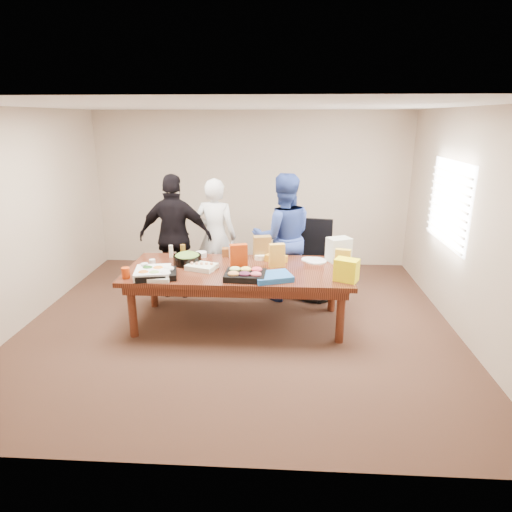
# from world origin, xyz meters

# --- Properties ---
(floor) EXTENTS (5.50, 5.00, 0.02)m
(floor) POSITION_xyz_m (0.00, 0.00, -0.01)
(floor) COLOR #47301E
(floor) RESTS_ON ground
(ceiling) EXTENTS (5.50, 5.00, 0.02)m
(ceiling) POSITION_xyz_m (0.00, 0.00, 2.71)
(ceiling) COLOR white
(ceiling) RESTS_ON wall_back
(wall_back) EXTENTS (5.50, 0.04, 2.70)m
(wall_back) POSITION_xyz_m (0.00, 2.50, 1.35)
(wall_back) COLOR beige
(wall_back) RESTS_ON floor
(wall_front) EXTENTS (5.50, 0.04, 2.70)m
(wall_front) POSITION_xyz_m (0.00, -2.50, 1.35)
(wall_front) COLOR beige
(wall_front) RESTS_ON floor
(wall_left) EXTENTS (0.04, 5.00, 2.70)m
(wall_left) POSITION_xyz_m (-2.75, 0.00, 1.35)
(wall_left) COLOR beige
(wall_left) RESTS_ON floor
(wall_right) EXTENTS (0.04, 5.00, 2.70)m
(wall_right) POSITION_xyz_m (2.75, 0.00, 1.35)
(wall_right) COLOR beige
(wall_right) RESTS_ON floor
(window_panel) EXTENTS (0.03, 1.40, 1.10)m
(window_panel) POSITION_xyz_m (2.72, 0.60, 1.50)
(window_panel) COLOR white
(window_panel) RESTS_ON wall_right
(window_blinds) EXTENTS (0.04, 1.36, 1.00)m
(window_blinds) POSITION_xyz_m (2.68, 0.60, 1.50)
(window_blinds) COLOR beige
(window_blinds) RESTS_ON wall_right
(conference_table) EXTENTS (2.80, 1.20, 0.75)m
(conference_table) POSITION_xyz_m (0.00, 0.00, 0.38)
(conference_table) COLOR #4C1C0F
(conference_table) RESTS_ON floor
(office_chair) EXTENTS (0.65, 0.65, 1.10)m
(office_chair) POSITION_xyz_m (1.06, 0.92, 0.55)
(office_chair) COLOR black
(office_chair) RESTS_ON floor
(person_center) EXTENTS (0.69, 0.51, 1.75)m
(person_center) POSITION_xyz_m (-0.44, 1.06, 0.87)
(person_center) COLOR silver
(person_center) RESTS_ON floor
(person_right) EXTENTS (1.00, 0.83, 1.84)m
(person_right) POSITION_xyz_m (0.56, 0.90, 0.92)
(person_right) COLOR navy
(person_right) RESTS_ON floor
(person_left) EXTENTS (1.08, 0.48, 1.82)m
(person_left) POSITION_xyz_m (-1.00, 0.88, 0.91)
(person_left) COLOR black
(person_left) RESTS_ON floor
(veggie_tray) EXTENTS (0.54, 0.46, 0.07)m
(veggie_tray) POSITION_xyz_m (-0.94, -0.37, 0.79)
(veggie_tray) COLOR black
(veggie_tray) RESTS_ON conference_table
(fruit_tray) EXTENTS (0.49, 0.40, 0.07)m
(fruit_tray) POSITION_xyz_m (0.12, -0.35, 0.79)
(fruit_tray) COLOR black
(fruit_tray) RESTS_ON conference_table
(sheet_cake) EXTENTS (0.42, 0.36, 0.06)m
(sheet_cake) POSITION_xyz_m (-0.46, -0.05, 0.78)
(sheet_cake) COLOR silver
(sheet_cake) RESTS_ON conference_table
(salad_bowl) EXTENTS (0.37, 0.37, 0.12)m
(salad_bowl) POSITION_xyz_m (-0.68, 0.14, 0.81)
(salad_bowl) COLOR black
(salad_bowl) RESTS_ON conference_table
(chip_bag_blue) EXTENTS (0.52, 0.45, 0.07)m
(chip_bag_blue) POSITION_xyz_m (0.44, -0.37, 0.78)
(chip_bag_blue) COLOR blue
(chip_bag_blue) RESTS_ON conference_table
(chip_bag_red) EXTENTS (0.23, 0.14, 0.31)m
(chip_bag_red) POSITION_xyz_m (0.01, 0.01, 0.91)
(chip_bag_red) COLOR #AF3509
(chip_bag_red) RESTS_ON conference_table
(chip_bag_yellow) EXTENTS (0.20, 0.13, 0.28)m
(chip_bag_yellow) POSITION_xyz_m (1.30, -0.01, 0.89)
(chip_bag_yellow) COLOR gold
(chip_bag_yellow) RESTS_ON conference_table
(chip_bag_orange) EXTENTS (0.21, 0.13, 0.30)m
(chip_bag_orange) POSITION_xyz_m (0.48, 0.10, 0.90)
(chip_bag_orange) COLOR gold
(chip_bag_orange) RESTS_ON conference_table
(mayo_jar) EXTENTS (0.10, 0.10, 0.16)m
(mayo_jar) POSITION_xyz_m (-0.12, 0.46, 0.83)
(mayo_jar) COLOR silver
(mayo_jar) RESTS_ON conference_table
(mustard_bottle) EXTENTS (0.07, 0.07, 0.16)m
(mustard_bottle) POSITION_xyz_m (-0.13, 0.46, 0.83)
(mustard_bottle) COLOR yellow
(mustard_bottle) RESTS_ON conference_table
(dressing_bottle) EXTENTS (0.07, 0.07, 0.21)m
(dressing_bottle) POSITION_xyz_m (-0.77, 0.30, 0.86)
(dressing_bottle) COLOR brown
(dressing_bottle) RESTS_ON conference_table
(ranch_bottle) EXTENTS (0.06, 0.06, 0.17)m
(ranch_bottle) POSITION_xyz_m (-0.96, 0.42, 0.83)
(ranch_bottle) COLOR beige
(ranch_bottle) RESTS_ON conference_table
(banana_bunch) EXTENTS (0.31, 0.28, 0.09)m
(banana_bunch) POSITION_xyz_m (0.47, 0.31, 0.79)
(banana_bunch) COLOR orange
(banana_bunch) RESTS_ON conference_table
(bread_loaf) EXTENTS (0.29, 0.14, 0.11)m
(bread_loaf) POSITION_xyz_m (-0.13, 0.52, 0.81)
(bread_loaf) COLOR brown
(bread_loaf) RESTS_ON conference_table
(kraft_bag) EXTENTS (0.25, 0.18, 0.30)m
(kraft_bag) POSITION_xyz_m (0.28, 0.46, 0.90)
(kraft_bag) COLOR brown
(kraft_bag) RESTS_ON conference_table
(red_cup) EXTENTS (0.12, 0.12, 0.13)m
(red_cup) POSITION_xyz_m (-1.30, -0.42, 0.81)
(red_cup) COLOR #B83609
(red_cup) RESTS_ON conference_table
(clear_cup_a) EXTENTS (0.11, 0.11, 0.12)m
(clear_cup_a) POSITION_xyz_m (-1.13, -0.23, 0.81)
(clear_cup_a) COLOR white
(clear_cup_a) RESTS_ON conference_table
(clear_cup_b) EXTENTS (0.09, 0.09, 0.11)m
(clear_cup_b) POSITION_xyz_m (-1.09, -0.02, 0.80)
(clear_cup_b) COLOR white
(clear_cup_b) RESTS_ON conference_table
(pizza_box_lower) EXTENTS (0.43, 0.43, 0.05)m
(pizza_box_lower) POSITION_xyz_m (-0.96, -0.37, 0.77)
(pizza_box_lower) COLOR silver
(pizza_box_lower) RESTS_ON conference_table
(pizza_box_upper) EXTENTS (0.48, 0.48, 0.05)m
(pizza_box_upper) POSITION_xyz_m (-0.99, -0.36, 0.82)
(pizza_box_upper) COLOR white
(pizza_box_upper) RESTS_ON pizza_box_lower
(plate_a) EXTENTS (0.34, 0.34, 0.02)m
(plate_a) POSITION_xyz_m (1.00, 0.35, 0.76)
(plate_a) COLOR white
(plate_a) RESTS_ON conference_table
(plate_b) EXTENTS (0.26, 0.26, 0.01)m
(plate_b) POSITION_xyz_m (0.92, 0.40, 0.76)
(plate_b) COLOR white
(plate_b) RESTS_ON conference_table
(dip_bowl_a) EXTENTS (0.19, 0.19, 0.06)m
(dip_bowl_a) POSITION_xyz_m (0.26, 0.40, 0.78)
(dip_bowl_a) COLOR #F4EDC9
(dip_bowl_a) RESTS_ON conference_table
(dip_bowl_b) EXTENTS (0.20, 0.20, 0.06)m
(dip_bowl_b) POSITION_xyz_m (-0.56, 0.47, 0.78)
(dip_bowl_b) COLOR silver
(dip_bowl_b) RESTS_ON conference_table
(grocery_bag_white) EXTENTS (0.35, 0.31, 0.31)m
(grocery_bag_white) POSITION_xyz_m (1.30, 0.40, 0.91)
(grocery_bag_white) COLOR beige
(grocery_bag_white) RESTS_ON conference_table
(grocery_bag_yellow) EXTENTS (0.32, 0.28, 0.26)m
(grocery_bag_yellow) POSITION_xyz_m (1.30, -0.35, 0.88)
(grocery_bag_yellow) COLOR #FDEC0A
(grocery_bag_yellow) RESTS_ON conference_table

